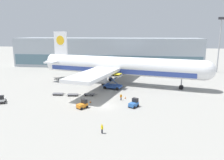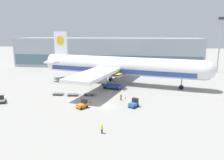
# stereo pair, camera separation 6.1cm
# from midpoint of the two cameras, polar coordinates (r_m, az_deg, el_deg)

# --- Properties ---
(ground_plane) EXTENTS (400.00, 400.00, 0.00)m
(ground_plane) POSITION_cam_midpoint_polar(r_m,az_deg,el_deg) (50.62, -1.86, -6.88)
(ground_plane) COLOR #9E9B93
(terminal_building) EXTENTS (90.00, 18.20, 14.00)m
(terminal_building) POSITION_cam_midpoint_polar(r_m,az_deg,el_deg) (110.23, -1.34, 7.27)
(terminal_building) COLOR #9EA8B2
(terminal_building) RESTS_ON ground_plane
(light_mast) EXTENTS (2.80, 0.50, 22.82)m
(light_mast) POSITION_cam_midpoint_polar(r_m,az_deg,el_deg) (102.22, 26.36, 9.14)
(light_mast) COLOR #9EA0A5
(light_mast) RESTS_ON ground_plane
(airplane_main) EXTENTS (57.27, 48.58, 17.00)m
(airplane_main) POSITION_cam_midpoint_polar(r_m,az_deg,el_deg) (71.42, 1.24, 3.60)
(airplane_main) COLOR white
(airplane_main) RESTS_ON ground_plane
(scissor_lift_loader) EXTENTS (5.74, 4.34, 4.68)m
(scissor_lift_loader) POSITION_cam_midpoint_polar(r_m,az_deg,el_deg) (65.73, 0.23, -0.71)
(scissor_lift_loader) COLOR #284C99
(scissor_lift_loader) RESTS_ON ground_plane
(baggage_tug_foreground) EXTENTS (2.53, 2.82, 2.00)m
(baggage_tug_foreground) POSITION_cam_midpoint_polar(r_m,az_deg,el_deg) (50.11, 5.80, -6.09)
(baggage_tug_foreground) COLOR #2D66B7
(baggage_tug_foreground) RESTS_ON ground_plane
(baggage_tug_mid) EXTENTS (2.38, 2.79, 2.00)m
(baggage_tug_mid) POSITION_cam_midpoint_polar(r_m,az_deg,el_deg) (58.94, -26.85, -4.57)
(baggage_tug_mid) COLOR silver
(baggage_tug_mid) RESTS_ON ground_plane
(baggage_tug_far) EXTENTS (2.59, 2.81, 2.00)m
(baggage_tug_far) POSITION_cam_midpoint_polar(r_m,az_deg,el_deg) (49.58, -7.65, -6.34)
(baggage_tug_far) COLOR orange
(baggage_tug_far) RESTS_ON ground_plane
(baggage_dolly_lead) EXTENTS (3.75, 1.72, 0.48)m
(baggage_dolly_lead) POSITION_cam_midpoint_polar(r_m,az_deg,el_deg) (61.07, -13.90, -3.50)
(baggage_dolly_lead) COLOR #56565B
(baggage_dolly_lead) RESTS_ON ground_plane
(baggage_dolly_second) EXTENTS (3.75, 1.72, 0.48)m
(baggage_dolly_second) POSITION_cam_midpoint_polar(r_m,az_deg,el_deg) (59.52, -10.19, -3.74)
(baggage_dolly_second) COLOR #56565B
(baggage_dolly_second) RESTS_ON ground_plane
(baggage_dolly_third) EXTENTS (3.75, 1.72, 0.48)m
(baggage_dolly_third) POSITION_cam_midpoint_polar(r_m,az_deg,el_deg) (59.07, -5.89, -3.73)
(baggage_dolly_third) COLOR #56565B
(baggage_dolly_third) RESTS_ON ground_plane
(ground_crew_near) EXTENTS (0.45, 0.41, 1.69)m
(ground_crew_near) POSITION_cam_midpoint_polar(r_m,az_deg,el_deg) (37.43, -2.61, -12.42)
(ground_crew_near) COLOR black
(ground_crew_near) RESTS_ON ground_plane
(ground_crew_far) EXTENTS (0.49, 0.38, 1.67)m
(ground_crew_far) POSITION_cam_midpoint_polar(r_m,az_deg,el_deg) (54.70, 2.40, -4.35)
(ground_crew_far) COLOR black
(ground_crew_far) RESTS_ON ground_plane
(traffic_cone_near) EXTENTS (0.40, 0.40, 0.75)m
(traffic_cone_near) POSITION_cam_midpoint_polar(r_m,az_deg,el_deg) (53.18, -5.69, -5.57)
(traffic_cone_near) COLOR black
(traffic_cone_near) RESTS_ON ground_plane
(traffic_cone_far) EXTENTS (0.40, 0.40, 0.72)m
(traffic_cone_far) POSITION_cam_midpoint_polar(r_m,az_deg,el_deg) (56.32, 3.53, -4.53)
(traffic_cone_far) COLOR black
(traffic_cone_far) RESTS_ON ground_plane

